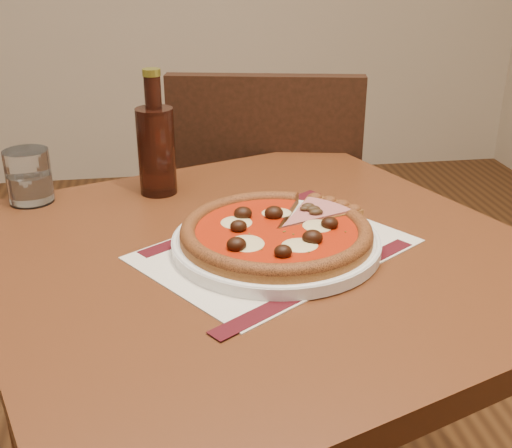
{
  "coord_description": "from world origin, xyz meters",
  "views": [
    {
      "loc": [
        0.56,
        -0.36,
        1.18
      ],
      "look_at": [
        0.7,
        0.52,
        0.78
      ],
      "focal_mm": 45.0,
      "sensor_mm": 36.0,
      "label": 1
    }
  ],
  "objects_px": {
    "table": "(258,305)",
    "plate": "(276,243)",
    "pizza": "(276,231)",
    "chair_far": "(266,223)",
    "water_glass": "(29,176)",
    "bottle": "(156,146)"
  },
  "relations": [
    {
      "from": "table",
      "to": "plate",
      "type": "distance_m",
      "value": 0.12
    },
    {
      "from": "plate",
      "to": "pizza",
      "type": "bearing_deg",
      "value": -139.74
    },
    {
      "from": "table",
      "to": "plate",
      "type": "relative_size",
      "value": 3.28
    },
    {
      "from": "plate",
      "to": "pizza",
      "type": "relative_size",
      "value": 1.09
    },
    {
      "from": "table",
      "to": "chair_far",
      "type": "bearing_deg",
      "value": 79.27
    },
    {
      "from": "water_glass",
      "to": "bottle",
      "type": "xyz_separation_m",
      "value": [
        0.23,
        0.01,
        0.04
      ]
    },
    {
      "from": "pizza",
      "to": "plate",
      "type": "bearing_deg",
      "value": 40.26
    },
    {
      "from": "table",
      "to": "water_glass",
      "type": "distance_m",
      "value": 0.47
    },
    {
      "from": "table",
      "to": "chair_far",
      "type": "xyz_separation_m",
      "value": [
        0.11,
        0.6,
        -0.13
      ]
    },
    {
      "from": "chair_far",
      "to": "plate",
      "type": "xyz_separation_m",
      "value": [
        -0.09,
        -0.61,
        0.24
      ]
    },
    {
      "from": "chair_far",
      "to": "pizza",
      "type": "relative_size",
      "value": 3.18
    },
    {
      "from": "table",
      "to": "chair_far",
      "type": "height_order",
      "value": "chair_far"
    },
    {
      "from": "chair_far",
      "to": "plate",
      "type": "height_order",
      "value": "chair_far"
    },
    {
      "from": "bottle",
      "to": "water_glass",
      "type": "bearing_deg",
      "value": -176.95
    },
    {
      "from": "chair_far",
      "to": "bottle",
      "type": "distance_m",
      "value": 0.53
    },
    {
      "from": "chair_far",
      "to": "table",
      "type": "bearing_deg",
      "value": 90.84
    },
    {
      "from": "chair_far",
      "to": "bottle",
      "type": "height_order",
      "value": "bottle"
    },
    {
      "from": "table",
      "to": "pizza",
      "type": "xyz_separation_m",
      "value": [
        0.03,
        -0.01,
        0.13
      ]
    },
    {
      "from": "chair_far",
      "to": "water_glass",
      "type": "distance_m",
      "value": 0.66
    },
    {
      "from": "water_glass",
      "to": "bottle",
      "type": "bearing_deg",
      "value": 3.05
    },
    {
      "from": "table",
      "to": "water_glass",
      "type": "relative_size",
      "value": 10.79
    },
    {
      "from": "water_glass",
      "to": "bottle",
      "type": "distance_m",
      "value": 0.23
    }
  ]
}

